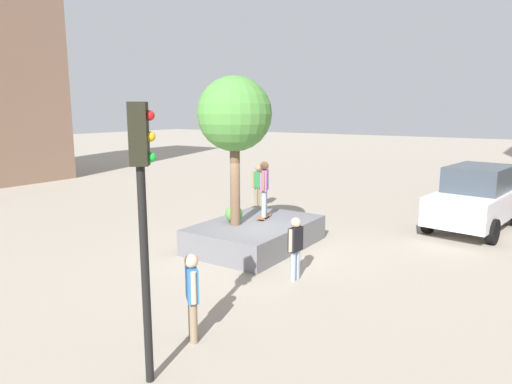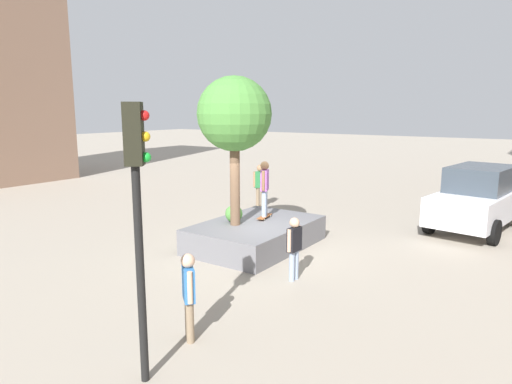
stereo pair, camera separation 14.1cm
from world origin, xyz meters
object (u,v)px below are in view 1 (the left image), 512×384
Objects in this scene: skateboard at (264,217)px; police_car at (476,197)px; bystander_watching at (259,183)px; passerby_with_bag at (192,291)px; plaza_tree at (234,115)px; traffic_light_corner at (143,196)px; skateboarder at (264,185)px; pedestrian_crossing at (295,244)px; planter_ledge at (256,234)px.

police_car is (-5.18, 5.08, 0.30)m from skateboard.
police_car is at bearing 98.51° from bystander_watching.
plaza_tree is at bearing -151.94° from passerby_with_bag.
plaza_tree is at bearing -155.03° from traffic_light_corner.
bystander_watching is (-5.09, -2.55, -2.78)m from plaza_tree.
skateboard is (-1.10, 0.28, -3.02)m from plaza_tree.
traffic_light_corner is at bearing 19.42° from skateboarder.
traffic_light_corner is at bearing 24.97° from plaza_tree.
skateboard is at bearing -134.44° from pedestrian_crossing.
skateboarder is 0.41× the size of traffic_light_corner.
skateboarder is (-0.00, 0.00, 0.97)m from skateboard.
skateboarder is 1.06× the size of passerby_with_bag.
passerby_with_bag reaches higher than planter_ledge.
police_car reaches higher than pedestrian_crossing.
passerby_with_bag is (5.18, 2.13, 0.54)m from planter_ledge.
passerby_with_bag is at bearing -1.73° from pedestrian_crossing.
plaza_tree reaches higher than passerby_with_bag.
plaza_tree is 8.69m from police_car.
police_car is at bearing 135.51° from skateboard.
bystander_watching is at bearing -140.65° from pedestrian_crossing.
pedestrian_crossing is at bearing -20.57° from police_car.
bystander_watching reaches higher than planter_ledge.
planter_ledge is 0.69m from skateboard.
traffic_light_corner reaches higher than bystander_watching.
pedestrian_crossing is (-4.73, -0.17, -1.92)m from traffic_light_corner.
plaza_tree is 5.02× the size of skateboard.
plaza_tree reaches higher than pedestrian_crossing.
skateboarder is at bearing 165.84° from plaza_tree.
police_car is 12.56m from traffic_light_corner.
traffic_light_corner is (6.99, 2.46, 1.03)m from skateboarder.
bystander_watching is 8.08m from pedestrian_crossing.
police_car reaches higher than skateboard.
police_car is 11.29m from passerby_with_bag.
traffic_light_corner is at bearing 20.45° from planter_ledge.
plaza_tree is 6.57m from traffic_light_corner.
skateboarder is at bearing -44.49° from police_car.
passerby_with_bag is (4.63, 2.47, -2.90)m from plaza_tree.
traffic_light_corner is 5.11m from pedestrian_crossing.
passerby_with_bag is (3.48, -0.11, 0.03)m from pedestrian_crossing.
traffic_light_corner is 2.28m from passerby_with_bag.
passerby_with_bag is at bearing 22.33° from planter_ledge.
bystander_watching is at bearing -154.29° from traffic_light_corner.
skateboard is at bearing -14.04° from skateboarder.
traffic_light_corner reaches higher than police_car.
planter_ledge is 2.56× the size of pedestrian_crossing.
planter_ledge is 5.42m from bystander_watching.
skateboard is 0.20× the size of traffic_light_corner.
police_car reaches higher than bystander_watching.
planter_ledge is at bearing -41.25° from police_car.
skateboard is 0.53× the size of passerby_with_bag.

